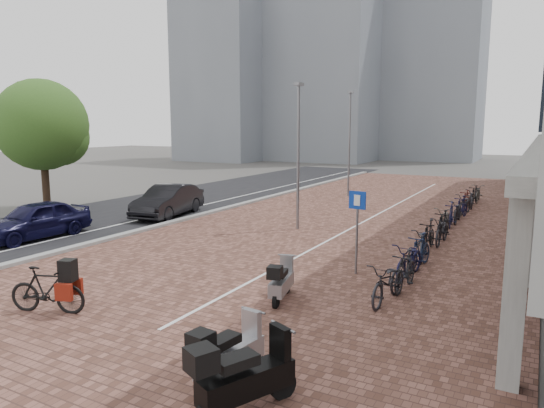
{
  "coord_description": "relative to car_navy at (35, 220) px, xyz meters",
  "views": [
    {
      "loc": [
        9.03,
        -10.52,
        4.29
      ],
      "look_at": [
        0.0,
        6.0,
        1.3
      ],
      "focal_mm": 32.72,
      "sensor_mm": 36.0,
      "label": 1
    }
  ],
  "objects": [
    {
      "name": "ground",
      "position": [
        7.83,
        -1.43,
        -0.72
      ],
      "size": [
        140.0,
        140.0,
        0.0
      ],
      "primitive_type": "plane",
      "color": "#474442",
      "rests_on": "ground"
    },
    {
      "name": "plaza_brick",
      "position": [
        9.83,
        10.57,
        -0.71
      ],
      "size": [
        14.5,
        42.0,
        0.04
      ],
      "primitive_type": "cube",
      "color": "brown",
      "rests_on": "ground"
    },
    {
      "name": "street_asphalt",
      "position": [
        -1.17,
        10.57,
        -0.72
      ],
      "size": [
        8.0,
        50.0,
        0.03
      ],
      "primitive_type": "cube",
      "color": "black",
      "rests_on": "ground"
    },
    {
      "name": "curb",
      "position": [
        2.73,
        10.57,
        -0.65
      ],
      "size": [
        0.35,
        42.0,
        0.14
      ],
      "primitive_type": "cube",
      "color": "gray",
      "rests_on": "ground"
    },
    {
      "name": "lane_line",
      "position": [
        0.83,
        10.57,
        -0.7
      ],
      "size": [
        0.12,
        44.0,
        0.0
      ],
      "primitive_type": "cube",
      "color": "white",
      "rests_on": "street_asphalt"
    },
    {
      "name": "parking_line",
      "position": [
        10.03,
        10.57,
        -0.69
      ],
      "size": [
        0.1,
        30.0,
        0.0
      ],
      "primitive_type": "cube",
      "color": "white",
      "rests_on": "plaza_brick"
    },
    {
      "name": "bg_towers",
      "position": [
        -6.51,
        47.51,
        13.24
      ],
      "size": [
        33.0,
        23.0,
        32.0
      ],
      "color": "gray",
      "rests_on": "ground"
    },
    {
      "name": "car_navy",
      "position": [
        0.0,
        0.0,
        0.0
      ],
      "size": [
        1.87,
        4.3,
        1.44
      ],
      "primitive_type": "imported",
      "rotation": [
        0.0,
        0.0,
        -0.04
      ],
      "color": "black",
      "rests_on": "ground"
    },
    {
      "name": "car_dark",
      "position": [
        1.32,
        6.14,
        0.03
      ],
      "size": [
        2.38,
        4.75,
        1.5
      ],
      "primitive_type": "imported",
      "rotation": [
        0.0,
        0.0,
        0.18
      ],
      "color": "black",
      "rests_on": "ground"
    },
    {
      "name": "hero_bike",
      "position": [
        7.1,
        -4.86,
        -0.14
      ],
      "size": [
        1.91,
        1.11,
        1.3
      ],
      "rotation": [
        0.0,
        0.0,
        1.91
      ],
      "color": "black",
      "rests_on": "ground"
    },
    {
      "name": "scooter_front",
      "position": [
        11.45,
        -1.56,
        -0.19
      ],
      "size": [
        0.83,
        1.62,
        1.06
      ],
      "primitive_type": null,
      "rotation": [
        0.0,
        0.0,
        0.23
      ],
      "color": "gray",
      "rests_on": "ground"
    },
    {
      "name": "scooter_mid",
      "position": [
        13.24,
        -6.12,
        -0.09
      ],
      "size": [
        1.28,
        1.91,
        1.26
      ],
      "primitive_type": null,
      "rotation": [
        0.0,
        0.0,
        -0.43
      ],
      "color": "black",
      "rests_on": "ground"
    },
    {
      "name": "scooter_back",
      "position": [
        12.53,
        -5.48,
        -0.15
      ],
      "size": [
        0.74,
        1.72,
        1.14
      ],
      "primitive_type": null,
      "rotation": [
        0.0,
        0.0,
        -0.14
      ],
      "color": "#A1A0A5",
      "rests_on": "ground"
    },
    {
      "name": "parking_sign",
      "position": [
        12.33,
        1.4,
        0.92
      ],
      "size": [
        0.51,
        0.11,
        2.45
      ],
      "rotation": [
        0.0,
        0.0,
        -0.11
      ],
      "color": "slate",
      "rests_on": "ground"
    },
    {
      "name": "lamp_near",
      "position": [
        8.09,
        6.33,
        2.24
      ],
      "size": [
        0.12,
        0.12,
        5.92
      ],
      "primitive_type": "cylinder",
      "color": "gray",
      "rests_on": "ground"
    },
    {
      "name": "lamp_far",
      "position": [
        6.58,
        16.53,
        2.4
      ],
      "size": [
        0.12,
        0.12,
        6.24
      ],
      "primitive_type": "cylinder",
      "color": "slate",
      "rests_on": "ground"
    },
    {
      "name": "street_tree",
      "position": [
        -5.07,
        4.54,
        3.46
      ],
      "size": [
        4.53,
        4.53,
        6.58
      ],
      "color": "#382619",
      "rests_on": "ground"
    },
    {
      "name": "bike_row",
      "position": [
        13.72,
        8.77,
        -0.2
      ],
      "size": [
        1.14,
        20.4,
        1.05
      ],
      "color": "black",
      "rests_on": "ground"
    }
  ]
}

